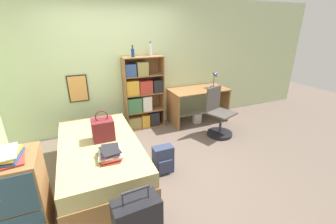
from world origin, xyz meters
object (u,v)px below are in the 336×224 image
(desk, at_px, (198,99))
(handbag, at_px, (103,129))
(dresser, at_px, (12,198))
(desk_lamp, at_px, (216,76))
(bottle_green, at_px, (133,53))
(waste_bin, at_px, (197,117))
(bookcase, at_px, (142,97))
(backpack, at_px, (163,160))
(desk_chair, at_px, (218,120))
(bottle_brown, at_px, (150,50))
(book_stack_on_bed, at_px, (110,153))
(magazine_pile_on_dresser, at_px, (4,157))
(bed, at_px, (101,158))

(desk, bearing_deg, handbag, -153.96)
(dresser, bearing_deg, desk_lamp, 26.78)
(handbag, relative_size, bottle_green, 2.02)
(desk_lamp, bearing_deg, waste_bin, -171.80)
(bookcase, xyz_separation_m, waste_bin, (1.21, -0.25, -0.58))
(backpack, bearing_deg, desk_lamp, 38.52)
(handbag, height_order, dresser, handbag)
(desk_chair, bearing_deg, dresser, -161.55)
(bottle_brown, height_order, desk, bottle_brown)
(book_stack_on_bed, distance_m, bottle_green, 2.19)
(desk, bearing_deg, backpack, -134.32)
(handbag, relative_size, dresser, 0.49)
(backpack, height_order, waste_bin, backpack)
(magazine_pile_on_dresser, relative_size, waste_bin, 1.63)
(book_stack_on_bed, bearing_deg, desk_lamp, 31.45)
(bottle_brown, height_order, desk_lamp, bottle_brown)
(handbag, height_order, desk_lamp, desk_lamp)
(magazine_pile_on_dresser, bearing_deg, bookcase, 46.66)
(handbag, xyz_separation_m, bottle_green, (0.82, 1.23, 0.91))
(dresser, bearing_deg, bottle_green, 47.10)
(bookcase, height_order, desk, bookcase)
(bottle_brown, bearing_deg, backpack, -104.14)
(magazine_pile_on_dresser, distance_m, backpack, 1.95)
(bed, bearing_deg, bottle_green, 55.09)
(bed, distance_m, desk, 2.60)
(backpack, bearing_deg, book_stack_on_bed, -170.68)
(bookcase, bearing_deg, bottle_brown, 11.10)
(desk, bearing_deg, book_stack_on_bed, -144.03)
(desk_lamp, relative_size, waste_bin, 1.75)
(magazine_pile_on_dresser, bearing_deg, bottle_green, 48.45)
(bottle_green, xyz_separation_m, desk, (1.41, -0.14, -1.06))
(bottle_brown, bearing_deg, magazine_pile_on_dresser, -135.94)
(desk_lamp, bearing_deg, bottle_green, 175.52)
(book_stack_on_bed, height_order, bottle_brown, bottle_brown)
(handbag, relative_size, waste_bin, 1.96)
(bed, bearing_deg, bottle_brown, 46.92)
(bottle_green, height_order, desk, bottle_green)
(bottle_brown, distance_m, backpack, 2.26)
(book_stack_on_bed, relative_size, bottle_brown, 1.38)
(bed, height_order, book_stack_on_bed, book_stack_on_bed)
(bed, bearing_deg, backpack, -21.54)
(bottle_green, xyz_separation_m, waste_bin, (1.36, -0.21, -1.48))
(dresser, height_order, bottle_brown, bottle_brown)
(dresser, xyz_separation_m, magazine_pile_on_dresser, (0.06, -0.03, 0.50))
(bed, bearing_deg, handbag, 37.26)
(bed, distance_m, bottle_green, 2.07)
(bed, bearing_deg, desk, 26.50)
(bed, distance_m, desk_lamp, 3.06)
(bed, height_order, desk_lamp, desk_lamp)
(bed, xyz_separation_m, desk, (2.31, 1.15, 0.27))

